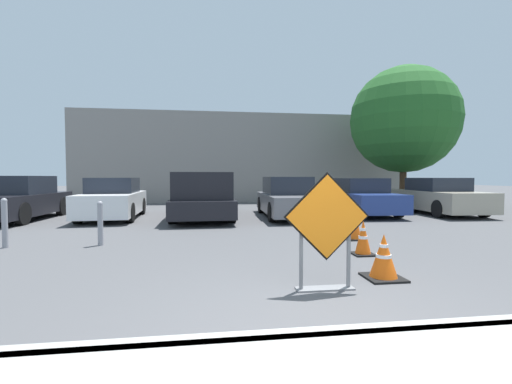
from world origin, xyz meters
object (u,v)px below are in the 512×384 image
Objects in this scene: parked_car_nearest at (18,200)px; parked_car_third at (287,198)px; traffic_cone_second at (363,238)px; parked_car_fourth at (360,197)px; parked_car_fifth at (438,197)px; bollard_second at (5,222)px; traffic_cone_third at (354,223)px; road_closed_sign at (326,226)px; traffic_cone_nearest at (384,257)px; bollard_nearest at (100,222)px; parked_car_second at (113,200)px; traffic_cone_fourth at (341,218)px; pickup_truck at (202,198)px.

parked_car_nearest is 9.26m from parked_car_third.
parked_car_fourth is at bearing 65.62° from traffic_cone_second.
bollard_second is at bearing 23.18° from parked_car_fifth.
traffic_cone_third reaches higher than traffic_cone_second.
traffic_cone_third is at bearing 43.97° from parked_car_fifth.
traffic_cone_nearest is at bearing 20.99° from road_closed_sign.
bollard_nearest is (4.13, -4.93, -0.19)m from parked_car_nearest.
bollard_second is (-0.82, -4.95, -0.12)m from parked_car_second.
traffic_cone_nearest is 0.79× the size of traffic_cone_third.
parked_car_fifth is (6.54, 7.89, 0.36)m from traffic_cone_nearest.
traffic_cone_third is at bearing -0.89° from bollard_nearest.
traffic_cone_third is (0.49, 1.51, 0.08)m from traffic_cone_second.
road_closed_sign is 5.12m from bollard_nearest.
traffic_cone_third is 7.52m from parked_car_fifth.
traffic_cone_second is 3.20m from traffic_cone_fourth.
parked_car_third is at bearing -179.42° from pickup_truck.
pickup_truck reaches higher than bollard_nearest.
parked_car_fourth reaches higher than traffic_cone_second.
parked_car_second is at bearing 101.90° from bollard_nearest.
bollard_nearest is 1.86m from bollard_second.
parked_car_fifth is at bearing 47.69° from road_closed_sign.
parked_car_third reaches higher than parked_car_second.
parked_car_fifth is (6.17, 0.18, -0.00)m from parked_car_third.
parked_car_fourth is 4.57× the size of bollard_second.
traffic_cone_third is 0.17× the size of parked_car_fourth.
traffic_cone_second is 0.81× the size of traffic_cone_third.
traffic_cone_third is 0.17× the size of parked_car_third.
pickup_truck reaches higher than traffic_cone_second.
parked_car_third is at bearing 4.66° from parked_car_fifth.
traffic_cone_fourth is at bearing 106.09° from parked_car_third.
parked_car_second is at bearing -179.02° from parked_car_nearest.
parked_car_second is at bearing 4.68° from parked_car_fourth.
road_closed_sign is 9.68m from parked_car_second.
parked_car_fifth is (12.35, -0.11, 0.00)m from parked_car_second.
traffic_cone_second reaches higher than traffic_cone_fourth.
traffic_cone_third is 1.62m from traffic_cone_fourth.
parked_car_fifth is (9.25, 0.27, -0.06)m from pickup_truck.
parked_car_nearest is at bearing -4.61° from pickup_truck.
traffic_cone_nearest is 7.73m from parked_car_third.
traffic_cone_second is 0.15× the size of parked_car_fifth.
parked_car_fifth is 4.31× the size of bollard_second.
parked_car_second is 5.06m from bollard_nearest.
traffic_cone_third is 0.20× the size of parked_car_second.
pickup_truck is 1.27× the size of parked_car_fifth.
parked_car_third is at bearing 87.26° from traffic_cone_nearest.
traffic_cone_second is at bearing 68.78° from parked_car_fourth.
parked_car_fourth reaches higher than traffic_cone_third.
parked_car_third is at bearing 96.02° from traffic_cone_third.
parked_car_second is 9.27m from parked_car_fourth.
traffic_cone_second is at bearing 145.45° from parked_car_nearest.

